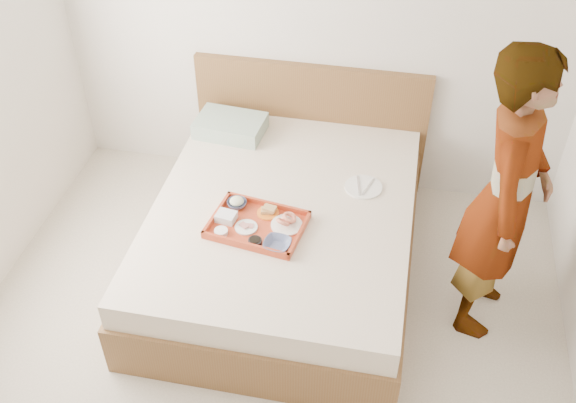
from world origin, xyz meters
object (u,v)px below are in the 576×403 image
(person, at_px, (505,198))
(bed, at_px, (283,237))
(tray, at_px, (257,225))
(dinner_plate, at_px, (363,187))

(person, bearing_deg, bed, 95.55)
(bed, xyz_separation_m, tray, (-0.11, -0.23, 0.29))
(tray, relative_size, person, 0.30)
(bed, distance_m, person, 1.38)
(dinner_plate, height_order, person, person)
(bed, height_order, person, person)
(tray, height_order, dinner_plate, tray)
(bed, distance_m, tray, 0.38)
(tray, distance_m, dinner_plate, 0.75)
(tray, height_order, person, person)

